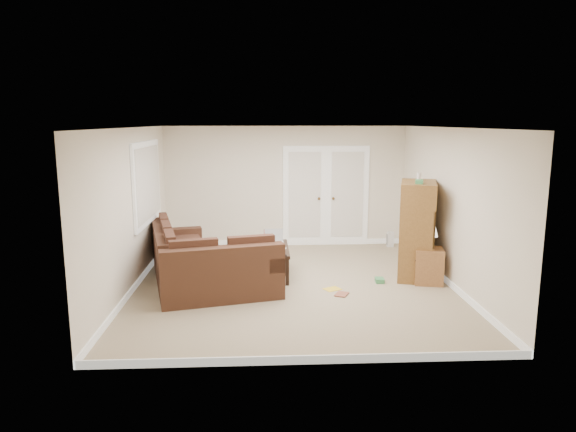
{
  "coord_description": "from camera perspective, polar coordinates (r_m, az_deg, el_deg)",
  "views": [
    {
      "loc": [
        -0.48,
        -7.9,
        2.6
      ],
      "look_at": [
        -0.08,
        0.16,
        1.1
      ],
      "focal_mm": 32.0,
      "sensor_mm": 36.0,
      "label": 1
    }
  ],
  "objects": [
    {
      "name": "floor",
      "position": [
        8.33,
        0.58,
        -7.66
      ],
      "size": [
        5.5,
        5.5,
        0.0
      ],
      "primitive_type": "plane",
      "color": "tan",
      "rests_on": "ground"
    },
    {
      "name": "wall_back",
      "position": [
        10.75,
        -0.29,
        3.31
      ],
      "size": [
        5.0,
        0.02,
        2.5
      ],
      "primitive_type": "cube",
      "color": "white",
      "rests_on": "floor"
    },
    {
      "name": "french_doors",
      "position": [
        10.82,
        4.23,
        2.17
      ],
      "size": [
        1.8,
        0.05,
        2.13
      ],
      "color": "white",
      "rests_on": "floor"
    },
    {
      "name": "floor_greenbox",
      "position": [
        8.58,
        10.14,
        -7.04
      ],
      "size": [
        0.15,
        0.19,
        0.07
      ],
      "primitive_type": "cube",
      "rotation": [
        0.0,
        0.0,
        -0.06
      ],
      "color": "#3F8C50",
      "rests_on": "floor"
    },
    {
      "name": "window_left",
      "position": [
        9.18,
        -15.36,
        3.58
      ],
      "size": [
        0.05,
        1.92,
        1.42
      ],
      "color": "white",
      "rests_on": "wall_left"
    },
    {
      "name": "coffee_table",
      "position": [
        8.78,
        -1.9,
        -4.88
      ],
      "size": [
        0.6,
        1.2,
        0.81
      ],
      "rotation": [
        0.0,
        0.0,
        -0.0
      ],
      "color": "black",
      "rests_on": "floor"
    },
    {
      "name": "baseboards",
      "position": [
        8.32,
        0.58,
        -7.33
      ],
      "size": [
        5.0,
        5.5,
        0.1
      ],
      "primitive_type": null,
      "color": "white",
      "rests_on": "floor"
    },
    {
      "name": "wall_left",
      "position": [
        8.27,
        -16.97,
        0.67
      ],
      "size": [
        0.02,
        5.5,
        2.5
      ],
      "primitive_type": "cube",
      "color": "white",
      "rests_on": "floor"
    },
    {
      "name": "ceiling",
      "position": [
        7.92,
        0.61,
        9.8
      ],
      "size": [
        5.0,
        5.5,
        0.02
      ],
      "primitive_type": "cube",
      "color": "white",
      "rests_on": "wall_back"
    },
    {
      "name": "wall_front",
      "position": [
        5.35,
        2.37,
        -4.1
      ],
      "size": [
        5.0,
        0.02,
        2.5
      ],
      "primitive_type": "cube",
      "color": "white",
      "rests_on": "floor"
    },
    {
      "name": "floor_magazine",
      "position": [
        8.16,
        4.95,
        -8.09
      ],
      "size": [
        0.32,
        0.3,
        0.01
      ],
      "primitive_type": "cube",
      "rotation": [
        0.0,
        0.0,
        0.51
      ],
      "color": "yellow",
      "rests_on": "floor"
    },
    {
      "name": "wall_right",
      "position": [
        8.55,
        17.56,
        0.95
      ],
      "size": [
        0.02,
        5.5,
        2.5
      ],
      "primitive_type": "cube",
      "color": "white",
      "rests_on": "floor"
    },
    {
      "name": "sectional_sofa",
      "position": [
        8.37,
        -10.01,
        -5.39
      ],
      "size": [
        2.41,
        2.85,
        0.84
      ],
      "rotation": [
        0.0,
        0.0,
        0.24
      ],
      "color": "#45281A",
      "rests_on": "floor"
    },
    {
      "name": "floor_book",
      "position": [
        7.94,
        5.37,
        -8.58
      ],
      "size": [
        0.26,
        0.29,
        0.02
      ],
      "primitive_type": "imported",
      "rotation": [
        0.0,
        0.0,
        -0.45
      ],
      "color": "brown",
      "rests_on": "floor"
    },
    {
      "name": "space_heater",
      "position": [
        10.97,
        11.29,
        -2.55
      ],
      "size": [
        0.14,
        0.12,
        0.32
      ],
      "primitive_type": "cube",
      "rotation": [
        0.0,
        0.0,
        0.1
      ],
      "color": "silver",
      "rests_on": "floor"
    },
    {
      "name": "side_cabinet",
      "position": [
        8.65,
        15.36,
        -5.03
      ],
      "size": [
        0.53,
        0.53,
        0.94
      ],
      "rotation": [
        0.0,
        0.0,
        -0.21
      ],
      "color": "#956236",
      "rests_on": "floor"
    },
    {
      "name": "tv_armoire",
      "position": [
        8.85,
        14.09,
        -1.43
      ],
      "size": [
        0.82,
        1.12,
        1.73
      ],
      "rotation": [
        0.0,
        0.0,
        -0.29
      ],
      "color": "brown",
      "rests_on": "floor"
    }
  ]
}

